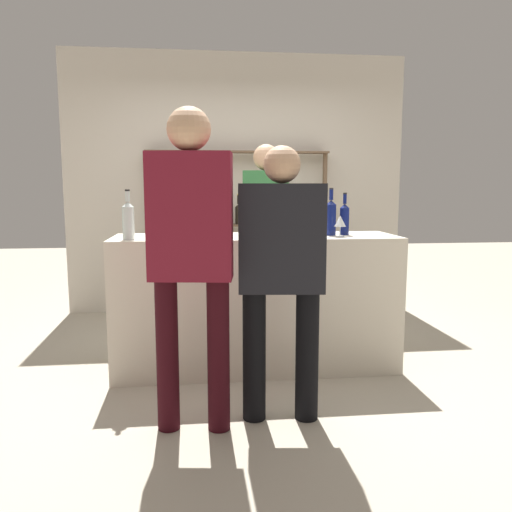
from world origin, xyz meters
The scene contains 13 objects.
ground_plane centered at (0.00, 0.00, 0.00)m, with size 16.00×16.00×0.00m, color #B2A893.
bar_counter centered at (0.00, 0.00, 0.51)m, with size 2.10×0.61×1.01m, color beige.
back_wall centered at (0.00, 1.90, 1.40)m, with size 3.70×0.12×2.80m, color beige.
back_shelf centered at (0.00, 1.72, 1.15)m, with size 1.95×0.18×1.75m.
counter_bottle_0 centered at (0.56, -0.02, 1.15)m, with size 0.08×0.08×0.35m.
counter_bottle_1 centered at (0.67, 0.01, 1.14)m, with size 0.07×0.07×0.32m.
counter_bottle_2 centered at (-0.90, -0.17, 1.15)m, with size 0.08×0.08×0.34m.
wine_glass centered at (0.60, -0.14, 1.12)m, with size 0.08×0.08×0.16m.
ice_bucket centered at (-0.41, -0.06, 1.12)m, with size 0.23×0.23×0.22m.
cork_jar centered at (-0.48, 0.15, 1.08)m, with size 0.13×0.13×0.15m.
customer_left centered at (-0.46, -0.95, 1.06)m, with size 0.47×0.25×1.79m.
customer_center centered at (0.05, -0.88, 0.92)m, with size 0.51×0.26×1.60m.
server_behind_counter centered at (0.18, 0.78, 1.06)m, with size 0.42×0.29×1.75m.
Camera 1 is at (-0.41, -3.67, 1.37)m, focal length 35.00 mm.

